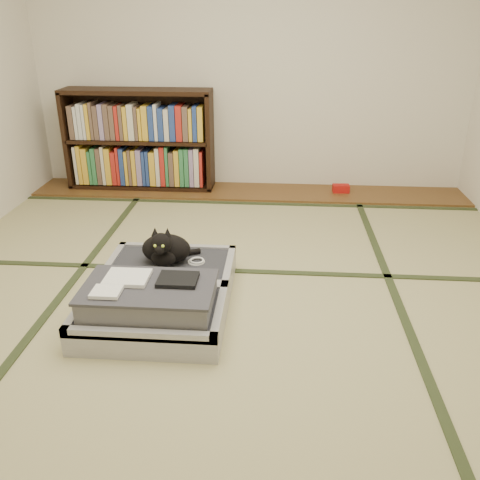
{
  "coord_description": "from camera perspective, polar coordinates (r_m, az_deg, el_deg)",
  "views": [
    {
      "loc": [
        0.27,
        -2.55,
        1.55
      ],
      "look_at": [
        0.05,
        0.35,
        0.25
      ],
      "focal_mm": 38.0,
      "sensor_mm": 36.0,
      "label": 1
    }
  ],
  "objects": [
    {
      "name": "cat",
      "position": [
        3.1,
        -8.37,
        -1.02
      ],
      "size": [
        0.34,
        0.34,
        0.28
      ],
      "color": "black",
      "rests_on": "suitcase"
    },
    {
      "name": "room_shell",
      "position": [
        2.56,
        -1.85,
        22.1
      ],
      "size": [
        4.5,
        4.5,
        4.5
      ],
      "color": "white",
      "rests_on": "ground"
    },
    {
      "name": "tatami_borders",
      "position": [
        3.42,
        -0.65,
        -2.75
      ],
      "size": [
        4.0,
        4.5,
        0.01
      ],
      "color": "#2D381E",
      "rests_on": "ground"
    },
    {
      "name": "cable_coil",
      "position": [
        3.13,
        -4.91,
        -2.4
      ],
      "size": [
        0.11,
        0.11,
        0.03
      ],
      "color": "white",
      "rests_on": "suitcase"
    },
    {
      "name": "wood_strip",
      "position": [
        4.81,
        0.91,
        5.44
      ],
      "size": [
        4.0,
        0.5,
        0.02
      ],
      "primitive_type": "cube",
      "color": "brown",
      "rests_on": "ground"
    },
    {
      "name": "bookcase",
      "position": [
        4.92,
        -11.2,
        10.77
      ],
      "size": [
        1.37,
        0.31,
        0.92
      ],
      "color": "black",
      "rests_on": "wood_strip"
    },
    {
      "name": "hanger",
      "position": [
        2.86,
        -6.92,
        -8.71
      ],
      "size": [
        0.39,
        0.19,
        0.01
      ],
      "color": "black",
      "rests_on": "floor"
    },
    {
      "name": "red_item",
      "position": [
        4.85,
        11.26,
        5.7
      ],
      "size": [
        0.15,
        0.1,
        0.07
      ],
      "primitive_type": "cube",
      "rotation": [
        0.0,
        0.0,
        0.06
      ],
      "color": "#B2120E",
      "rests_on": "wood_strip"
    },
    {
      "name": "floor",
      "position": [
        3.0,
        -1.48,
        -7.08
      ],
      "size": [
        4.5,
        4.5,
        0.0
      ],
      "primitive_type": "plane",
      "color": "tan",
      "rests_on": "ground"
    },
    {
      "name": "suitcase",
      "position": [
        2.91,
        -9.04,
        -6.03
      ],
      "size": [
        0.77,
        1.03,
        0.3
      ],
      "color": "#AFAEB3",
      "rests_on": "floor"
    }
  ]
}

